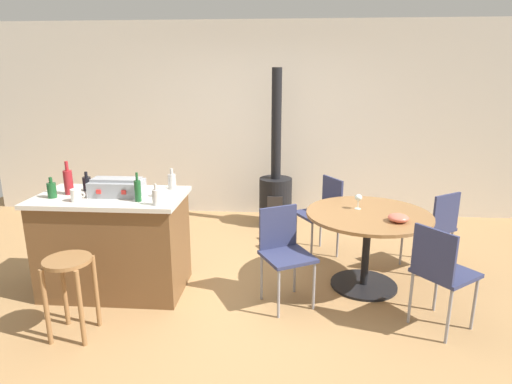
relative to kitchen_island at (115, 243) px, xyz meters
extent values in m
plane|color=#A37A4C|center=(1.21, 0.05, -0.47)|extent=(8.80, 8.80, 0.00)
cube|color=beige|center=(1.21, 2.51, 0.88)|extent=(8.00, 0.10, 2.70)
cube|color=brown|center=(0.00, 0.00, -0.02)|extent=(1.26, 0.70, 0.89)
cube|color=beige|center=(0.00, 0.00, 0.44)|extent=(1.32, 0.76, 0.04)
cylinder|color=olive|center=(0.09, -0.62, -0.16)|extent=(0.04, 0.04, 0.61)
cylinder|color=olive|center=(-0.18, -0.62, -0.16)|extent=(0.04, 0.04, 0.61)
cylinder|color=olive|center=(-0.18, -0.89, -0.16)|extent=(0.04, 0.04, 0.61)
cylinder|color=olive|center=(0.09, -0.89, -0.16)|extent=(0.04, 0.04, 0.61)
cylinder|color=olive|center=(-0.05, -0.75, 0.16)|extent=(0.35, 0.35, 0.03)
cylinder|color=black|center=(2.35, 0.23, -0.46)|extent=(0.63, 0.63, 0.02)
cylinder|color=black|center=(2.35, 0.23, -0.11)|extent=(0.07, 0.07, 0.71)
cylinder|color=olive|center=(2.35, 0.23, 0.26)|extent=(1.15, 1.15, 0.03)
cube|color=navy|center=(1.93, 0.97, 0.01)|extent=(0.55, 0.55, 0.03)
cube|color=navy|center=(2.10, 1.06, 0.21)|extent=(0.20, 0.32, 0.40)
cylinder|color=gray|center=(2.16, 0.91, -0.24)|extent=(0.02, 0.02, 0.46)
cylinder|color=gray|center=(2.00, 1.20, -0.24)|extent=(0.02, 0.02, 0.46)
cylinder|color=gray|center=(1.70, 1.03, -0.24)|extent=(0.02, 0.02, 0.46)
cylinder|color=gray|center=(1.87, 0.74, -0.24)|extent=(0.02, 0.02, 0.46)
cube|color=navy|center=(1.61, -0.16, -0.01)|extent=(0.54, 0.54, 0.03)
cube|color=navy|center=(1.52, 0.00, 0.19)|extent=(0.33, 0.19, 0.40)
cylinder|color=gray|center=(1.68, 0.07, -0.25)|extent=(0.02, 0.02, 0.44)
cylinder|color=gray|center=(1.38, -0.10, -0.25)|extent=(0.02, 0.02, 0.44)
cylinder|color=gray|center=(1.54, -0.40, -0.25)|extent=(0.02, 0.02, 0.44)
cylinder|color=gray|center=(1.84, -0.23, -0.25)|extent=(0.02, 0.02, 0.44)
cube|color=navy|center=(2.85, -0.42, 0.00)|extent=(0.56, 0.56, 0.03)
cube|color=navy|center=(2.70, -0.53, 0.20)|extent=(0.24, 0.30, 0.40)
cylinder|color=gray|center=(2.61, -0.39, -0.24)|extent=(0.02, 0.02, 0.46)
cylinder|color=gray|center=(2.82, -0.66, -0.24)|extent=(0.02, 0.02, 0.46)
cylinder|color=gray|center=(3.09, -0.45, -0.24)|extent=(0.02, 0.02, 0.46)
cylinder|color=gray|center=(2.88, -0.18, -0.24)|extent=(0.02, 0.02, 0.46)
cube|color=navy|center=(3.06, 0.71, -0.02)|extent=(0.55, 0.55, 0.03)
cube|color=navy|center=(3.16, 0.55, 0.18)|extent=(0.31, 0.22, 0.40)
cylinder|color=gray|center=(3.01, 0.47, -0.25)|extent=(0.02, 0.02, 0.44)
cylinder|color=gray|center=(3.29, 0.66, -0.25)|extent=(0.02, 0.02, 0.44)
cylinder|color=gray|center=(3.11, 0.94, -0.25)|extent=(0.02, 0.02, 0.44)
cylinder|color=gray|center=(2.82, 0.75, -0.25)|extent=(0.02, 0.02, 0.44)
cylinder|color=black|center=(1.44, 1.97, -0.44)|extent=(0.37, 0.37, 0.06)
cylinder|color=black|center=(1.44, 1.97, -0.12)|extent=(0.44, 0.44, 0.58)
cube|color=#2D2826|center=(1.44, 1.75, -0.12)|extent=(0.20, 0.02, 0.20)
cylinder|color=black|center=(1.44, 1.97, 0.89)|extent=(0.13, 0.13, 1.43)
cube|color=gray|center=(0.07, 0.00, 0.53)|extent=(0.45, 0.27, 0.13)
cube|color=gray|center=(0.07, 0.00, 0.61)|extent=(0.43, 0.16, 0.02)
cube|color=red|center=(-0.04, -0.14, 0.53)|extent=(0.04, 0.01, 0.04)
cube|color=red|center=(0.18, -0.14, 0.53)|extent=(0.04, 0.01, 0.04)
cylinder|color=#194C23|center=(-0.47, -0.12, 0.53)|extent=(0.08, 0.08, 0.13)
cylinder|color=#194C23|center=(-0.47, -0.12, 0.62)|extent=(0.03, 0.03, 0.05)
cylinder|color=#194C23|center=(0.32, -0.18, 0.55)|extent=(0.06, 0.06, 0.18)
cylinder|color=#194C23|center=(0.32, -0.18, 0.68)|extent=(0.02, 0.02, 0.07)
cylinder|color=maroon|center=(-0.38, 0.00, 0.57)|extent=(0.08, 0.08, 0.22)
cylinder|color=maroon|center=(-0.38, 0.00, 0.72)|extent=(0.03, 0.03, 0.08)
cylinder|color=black|center=(-0.27, 0.13, 0.53)|extent=(0.08, 0.08, 0.13)
cylinder|color=black|center=(-0.27, 0.13, 0.62)|extent=(0.03, 0.03, 0.05)
cylinder|color=#B7B2AD|center=(0.51, -0.27, 0.53)|extent=(0.06, 0.06, 0.13)
cylinder|color=#B7B2AD|center=(0.51, -0.27, 0.62)|extent=(0.02, 0.02, 0.05)
cylinder|color=#B7B2AD|center=(0.50, 0.25, 0.53)|extent=(0.07, 0.07, 0.14)
cylinder|color=#B7B2AD|center=(0.50, 0.25, 0.63)|extent=(0.03, 0.03, 0.06)
cylinder|color=white|center=(0.46, -0.01, 0.51)|extent=(0.09, 0.09, 0.09)
torus|color=white|center=(0.52, -0.01, 0.51)|extent=(0.05, 0.01, 0.05)
cylinder|color=white|center=(-0.21, -0.21, 0.52)|extent=(0.09, 0.09, 0.11)
torus|color=white|center=(-0.15, -0.21, 0.52)|extent=(0.05, 0.01, 0.05)
cylinder|color=silver|center=(2.27, 0.35, 0.28)|extent=(0.06, 0.06, 0.00)
cylinder|color=silver|center=(2.27, 0.35, 0.32)|extent=(0.01, 0.01, 0.08)
ellipsoid|color=silver|center=(2.27, 0.35, 0.39)|extent=(0.07, 0.07, 0.06)
ellipsoid|color=#DB6651|center=(2.56, 0.00, 0.31)|extent=(0.18, 0.18, 0.07)
camera|label=1|loc=(1.59, -3.60, 1.50)|focal=30.02mm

